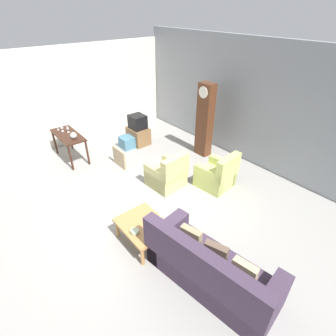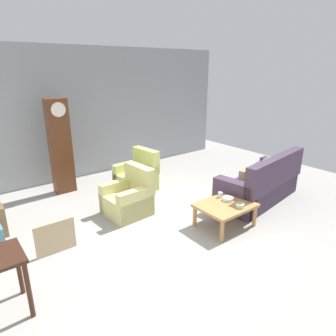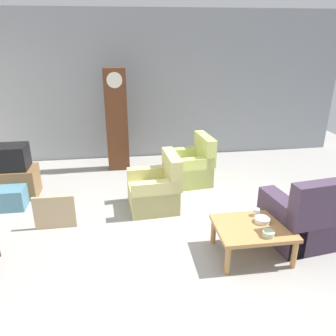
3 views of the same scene
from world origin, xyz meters
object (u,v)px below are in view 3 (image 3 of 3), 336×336
Objects in this scene: cup_white_porcelain at (278,213)px; bowl_white_stacked at (262,220)px; coffee_table_wood at (253,230)px; grandfather_clock at (117,120)px; armchair_olive_far at (191,167)px; storage_box_blue at (13,198)px; bowl_shallow_green at (268,234)px; armchair_olive_near at (156,190)px; tv_crt at (13,157)px; cup_blue_rimmed at (256,212)px; framed_picture_leaning at (55,212)px; tv_stand_cabinet at (18,182)px.

bowl_white_stacked is (-0.26, -0.11, -0.01)m from cup_white_porcelain.
grandfather_clock is at bearing 117.07° from coffee_table_wood.
storage_box_blue is (-3.13, -0.61, -0.13)m from armchair_olive_far.
grandfather_clock is 10.53× the size of bowl_white_stacked.
bowl_shallow_green is (0.41, -2.63, 0.16)m from armchair_olive_far.
bowl_white_stacked is (1.85, -3.23, -0.59)m from grandfather_clock.
armchair_olive_near is 1.92× the size of tv_crt.
bowl_white_stacked is at bearing -86.19° from cup_blue_rimmed.
grandfather_clock is (-1.69, 3.31, 0.68)m from coffee_table_wood.
tv_crt is at bearing 147.46° from coffee_table_wood.
tv_crt reaches higher than framed_picture_leaning.
tv_stand_cabinet is 4.39m from cup_white_porcelain.
grandfather_clock is 4.02m from bowl_shallow_green.
framed_picture_leaning is at bearing 161.25° from bowl_white_stacked.
bowl_shallow_green is at bearing -126.47° from cup_white_porcelain.
coffee_table_wood is at bearing -154.96° from cup_white_porcelain.
armchair_olive_far is 2.20× the size of storage_box_blue.
framed_picture_leaning is at bearing 158.73° from coffee_table_wood.
framed_picture_leaning is 2.96m from bowl_white_stacked.
armchair_olive_near is 0.96× the size of coffee_table_wood.
tv_crt is at bearing 145.43° from bowl_shallow_green.
storage_box_blue is at bearing 150.38° from bowl_shallow_green.
tv_stand_cabinet reaches higher than cup_blue_rimmed.
coffee_table_wood is at bearing -32.54° from tv_crt.
tv_crt is (-2.37, 0.75, 0.43)m from armchair_olive_near.
grandfather_clock is at bearing 124.04° from cup_white_porcelain.
bowl_white_stacked is (0.47, -2.30, 0.15)m from armchair_olive_far.
cup_white_porcelain is 0.54m from bowl_shallow_green.
cup_blue_rimmed is 0.50m from bowl_shallow_green.
bowl_white_stacked is (3.62, -2.13, 0.19)m from tv_stand_cabinet.
bowl_shallow_green is (1.79, -3.56, -0.59)m from grandfather_clock.
armchair_olive_far reaches higher than cup_blue_rimmed.
grandfather_clock is 2.60m from framed_picture_leaning.
armchair_olive_near is at bearing 132.11° from bowl_white_stacked.
tv_stand_cabinet is 4.21m from bowl_white_stacked.
tv_crt is at bearing 149.49° from bowl_white_stacked.
cup_white_porcelain is (0.41, 0.19, 0.10)m from coffee_table_wood.
cup_blue_rimmed is (0.46, -2.13, 0.17)m from armchair_olive_far.
armchair_olive_near is at bearing -72.17° from grandfather_clock.
tv_stand_cabinet is at bearing 149.49° from bowl_white_stacked.
armchair_olive_near reaches higher than framed_picture_leaning.
tv_stand_cabinet reaches higher than bowl_shallow_green.
armchair_olive_near is 1.98m from cup_white_porcelain.
tv_crt is (-1.78, -1.10, -0.31)m from grandfather_clock.
cup_white_porcelain is at bearing 23.15° from bowl_white_stacked.
bowl_white_stacked is (3.62, -2.13, -0.28)m from tv_crt.
cup_white_porcelain is (1.51, -1.27, 0.17)m from armchair_olive_near.
tv_crt reaches higher than cup_white_porcelain.
bowl_white_stacked is (0.15, 0.08, 0.09)m from coffee_table_wood.
tv_stand_cabinet is at bearing 0.00° from tv_crt.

